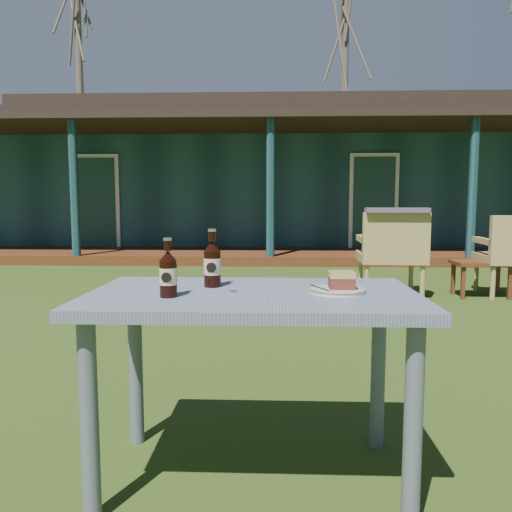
{
  "coord_description": "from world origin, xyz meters",
  "views": [
    {
      "loc": [
        0.08,
        -3.4,
        1.04
      ],
      "look_at": [
        0.0,
        -1.3,
        0.82
      ],
      "focal_mm": 35.0,
      "sensor_mm": 36.0,
      "label": 1
    }
  ],
  "objects_px": {
    "armchair_left": "(392,250)",
    "cake_slice": "(342,280)",
    "cafe_table": "(253,319)",
    "cola_bottle_near": "(212,264)",
    "plate": "(337,290)",
    "side_table": "(481,266)",
    "cola_bottle_far": "(168,273)"
  },
  "relations": [
    {
      "from": "armchair_left",
      "to": "cake_slice",
      "type": "bearing_deg",
      "value": -105.75
    },
    {
      "from": "cafe_table",
      "to": "armchair_left",
      "type": "distance_m",
      "value": 3.97
    },
    {
      "from": "cola_bottle_near",
      "to": "cafe_table",
      "type": "bearing_deg",
      "value": -33.35
    },
    {
      "from": "plate",
      "to": "armchair_left",
      "type": "xyz_separation_m",
      "value": [
        1.06,
        3.73,
        -0.2
      ]
    },
    {
      "from": "cola_bottle_near",
      "to": "side_table",
      "type": "distance_m",
      "value": 4.48
    },
    {
      "from": "plate",
      "to": "side_table",
      "type": "distance_m",
      "value": 4.32
    },
    {
      "from": "plate",
      "to": "side_table",
      "type": "relative_size",
      "value": 0.34
    },
    {
      "from": "cafe_table",
      "to": "side_table",
      "type": "xyz_separation_m",
      "value": [
        2.37,
        3.77,
        -0.28
      ]
    },
    {
      "from": "cafe_table",
      "to": "plate",
      "type": "relative_size",
      "value": 5.88
    },
    {
      "from": "cafe_table",
      "to": "side_table",
      "type": "bearing_deg",
      "value": 57.87
    },
    {
      "from": "cola_bottle_near",
      "to": "plate",
      "type": "bearing_deg",
      "value": -12.59
    },
    {
      "from": "cola_bottle_near",
      "to": "side_table",
      "type": "relative_size",
      "value": 0.38
    },
    {
      "from": "cafe_table",
      "to": "armchair_left",
      "type": "xyz_separation_m",
      "value": [
        1.37,
        3.73,
        -0.09
      ]
    },
    {
      "from": "plate",
      "to": "cake_slice",
      "type": "relative_size",
      "value": 2.22
    },
    {
      "from": "cafe_table",
      "to": "armchair_left",
      "type": "height_order",
      "value": "armchair_left"
    },
    {
      "from": "cake_slice",
      "to": "cola_bottle_near",
      "type": "height_order",
      "value": "cola_bottle_near"
    },
    {
      "from": "cafe_table",
      "to": "cake_slice",
      "type": "distance_m",
      "value": 0.36
    },
    {
      "from": "armchair_left",
      "to": "side_table",
      "type": "xyz_separation_m",
      "value": [
        1.0,
        0.05,
        -0.19
      ]
    },
    {
      "from": "cake_slice",
      "to": "cola_bottle_far",
      "type": "bearing_deg",
      "value": -168.92
    },
    {
      "from": "armchair_left",
      "to": "cola_bottle_far",
      "type": "bearing_deg",
      "value": -113.39
    },
    {
      "from": "cake_slice",
      "to": "side_table",
      "type": "relative_size",
      "value": 0.15
    },
    {
      "from": "plate",
      "to": "cake_slice",
      "type": "height_order",
      "value": "cake_slice"
    },
    {
      "from": "plate",
      "to": "cola_bottle_far",
      "type": "relative_size",
      "value": 0.99
    },
    {
      "from": "cake_slice",
      "to": "cafe_table",
      "type": "bearing_deg",
      "value": -178.44
    },
    {
      "from": "plate",
      "to": "side_table",
      "type": "bearing_deg",
      "value": 61.35
    },
    {
      "from": "cola_bottle_far",
      "to": "side_table",
      "type": "relative_size",
      "value": 0.34
    },
    {
      "from": "cola_bottle_near",
      "to": "side_table",
      "type": "bearing_deg",
      "value": 55.38
    },
    {
      "from": "cola_bottle_near",
      "to": "armchair_left",
      "type": "bearing_deg",
      "value": 67.03
    },
    {
      "from": "cola_bottle_near",
      "to": "cola_bottle_far",
      "type": "relative_size",
      "value": 1.09
    },
    {
      "from": "side_table",
      "to": "cake_slice",
      "type": "bearing_deg",
      "value": -118.52
    },
    {
      "from": "cafe_table",
      "to": "cola_bottle_far",
      "type": "xyz_separation_m",
      "value": [
        -0.29,
        -0.11,
        0.18
      ]
    },
    {
      "from": "cafe_table",
      "to": "cake_slice",
      "type": "xyz_separation_m",
      "value": [
        0.32,
        0.01,
        0.15
      ]
    }
  ]
}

